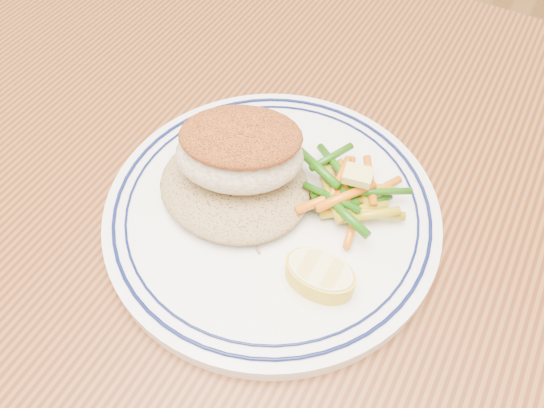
{
  "coord_description": "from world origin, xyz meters",
  "views": [
    {
      "loc": [
        0.11,
        -0.2,
        1.13
      ],
      "look_at": [
        -0.02,
        0.04,
        0.77
      ],
      "focal_mm": 35.0,
      "sensor_mm": 36.0,
      "label": 1
    }
  ],
  "objects_px": {
    "rice_pilaf": "(235,184)",
    "vegetable_pile": "(345,193)",
    "fish_fillet": "(240,150)",
    "dining_table": "(273,311)",
    "plate": "(272,211)",
    "lemon_wedge": "(320,275)"
  },
  "relations": [
    {
      "from": "fish_fillet",
      "to": "vegetable_pile",
      "type": "height_order",
      "value": "fish_fillet"
    },
    {
      "from": "lemon_wedge",
      "to": "rice_pilaf",
      "type": "bearing_deg",
      "value": 156.72
    },
    {
      "from": "dining_table",
      "to": "vegetable_pile",
      "type": "height_order",
      "value": "vegetable_pile"
    },
    {
      "from": "dining_table",
      "to": "fish_fillet",
      "type": "relative_size",
      "value": 11.75
    },
    {
      "from": "vegetable_pile",
      "to": "plate",
      "type": "bearing_deg",
      "value": -146.55
    },
    {
      "from": "rice_pilaf",
      "to": "vegetable_pile",
      "type": "height_order",
      "value": "vegetable_pile"
    },
    {
      "from": "rice_pilaf",
      "to": "lemon_wedge",
      "type": "xyz_separation_m",
      "value": [
        0.1,
        -0.04,
        -0.0
      ]
    },
    {
      "from": "vegetable_pile",
      "to": "dining_table",
      "type": "bearing_deg",
      "value": -112.68
    },
    {
      "from": "lemon_wedge",
      "to": "dining_table",
      "type": "bearing_deg",
      "value": 169.57
    },
    {
      "from": "rice_pilaf",
      "to": "lemon_wedge",
      "type": "height_order",
      "value": "rice_pilaf"
    },
    {
      "from": "dining_table",
      "to": "fish_fillet",
      "type": "bearing_deg",
      "value": 140.97
    },
    {
      "from": "rice_pilaf",
      "to": "vegetable_pile",
      "type": "xyz_separation_m",
      "value": [
        0.09,
        0.04,
        0.0
      ]
    },
    {
      "from": "fish_fillet",
      "to": "dining_table",
      "type": "bearing_deg",
      "value": -39.03
    },
    {
      "from": "dining_table",
      "to": "rice_pilaf",
      "type": "distance_m",
      "value": 0.14
    },
    {
      "from": "fish_fillet",
      "to": "plate",
      "type": "bearing_deg",
      "value": -13.64
    },
    {
      "from": "fish_fillet",
      "to": "vegetable_pile",
      "type": "distance_m",
      "value": 0.1
    },
    {
      "from": "dining_table",
      "to": "rice_pilaf",
      "type": "height_order",
      "value": "rice_pilaf"
    },
    {
      "from": "plate",
      "to": "lemon_wedge",
      "type": "height_order",
      "value": "lemon_wedge"
    },
    {
      "from": "rice_pilaf",
      "to": "lemon_wedge",
      "type": "bearing_deg",
      "value": -23.28
    },
    {
      "from": "rice_pilaf",
      "to": "fish_fillet",
      "type": "distance_m",
      "value": 0.03
    },
    {
      "from": "fish_fillet",
      "to": "lemon_wedge",
      "type": "relative_size",
      "value": 2.28
    },
    {
      "from": "dining_table",
      "to": "rice_pilaf",
      "type": "relative_size",
      "value": 11.3
    }
  ]
}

